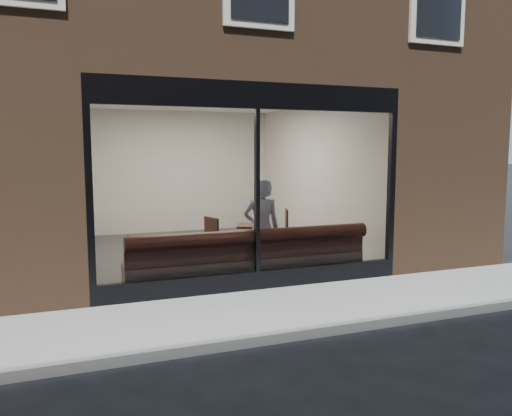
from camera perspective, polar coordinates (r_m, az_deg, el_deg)
name	(u,v)px	position (r m, az deg, el deg)	size (l,w,h in m)	color
ground	(318,335)	(6.17, 7.06, -14.17)	(120.00, 120.00, 0.00)	black
sidewalk_near	(284,309)	(7.01, 3.20, -11.46)	(40.00, 2.00, 0.01)	gray
kerb_near	(320,331)	(6.10, 7.29, -13.80)	(40.00, 0.10, 0.12)	gray
host_building_pier_left	(22,174)	(13.15, -25.16, 3.50)	(2.50, 12.00, 3.20)	brown
host_building_pier_right	(306,170)	(14.61, 5.68, 4.36)	(2.50, 12.00, 3.20)	brown
host_building_backfill	(159,168)	(16.33, -11.06, 4.52)	(5.00, 6.00, 3.20)	brown
cafe_floor	(208,252)	(10.67, -5.50, -5.06)	(6.00, 6.00, 0.00)	#2D2D30
cafe_ceiling	(206,100)	(10.50, -5.70, 12.14)	(6.00, 6.00, 0.00)	white
cafe_wall_back	(178,172)	(13.37, -8.91, 4.10)	(5.00, 5.00, 0.00)	silver
cafe_wall_left	(81,181)	(10.11, -19.37, 2.98)	(6.00, 6.00, 0.00)	silver
cafe_wall_right	(314,176)	(11.36, 6.65, 3.69)	(6.00, 6.00, 0.00)	silver
storefront_kick	(257,280)	(7.90, 0.12, -8.26)	(5.00, 0.10, 0.30)	black
storefront_header	(257,95)	(7.68, 0.12, 12.75)	(5.00, 0.10, 0.40)	black
storefront_mullion	(257,191)	(7.66, 0.12, 1.90)	(0.06, 0.10, 2.50)	black
storefront_glass	(258,192)	(7.63, 0.20, 1.89)	(4.80, 4.80, 0.00)	white
banquette	(248,270)	(8.25, -0.87, -7.08)	(4.00, 0.55, 0.45)	#3E1D16
person	(262,229)	(8.43, 0.63, -2.43)	(0.62, 0.41, 1.71)	#9AABCE
cafe_table_left	(147,237)	(8.53, -12.36, -3.24)	(0.58, 0.58, 0.04)	black
cafe_table_right	(252,226)	(9.55, -0.42, -2.03)	(0.57, 0.57, 0.04)	black
cafe_chair_left	(203,256)	(9.24, -6.08, -5.52)	(0.44, 0.44, 0.04)	black
cafe_chair_right	(277,243)	(10.53, 2.46, -3.97)	(0.39, 0.39, 0.04)	black
wall_poster	(85,181)	(9.13, -18.99, 2.90)	(0.02, 0.63, 0.84)	white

